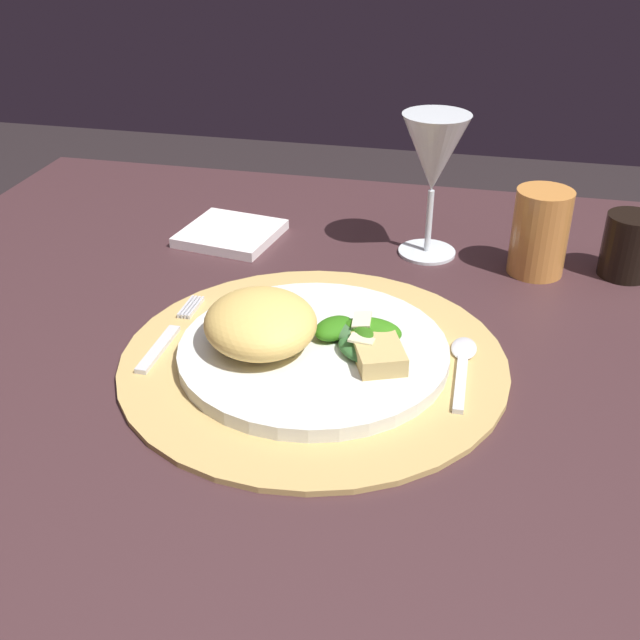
# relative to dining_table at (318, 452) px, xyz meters

# --- Properties ---
(dining_table) EXTENTS (1.13, 1.01, 0.75)m
(dining_table) POSITION_rel_dining_table_xyz_m (0.00, 0.00, 0.00)
(dining_table) COLOR #3E2528
(dining_table) RESTS_ON ground
(placemat) EXTENTS (0.38, 0.38, 0.01)m
(placemat) POSITION_rel_dining_table_xyz_m (-0.00, -0.02, 0.13)
(placemat) COLOR tan
(placemat) RESTS_ON dining_table
(dinner_plate) EXTENTS (0.27, 0.27, 0.01)m
(dinner_plate) POSITION_rel_dining_table_xyz_m (-0.00, -0.02, 0.14)
(dinner_plate) COLOR silver
(dinner_plate) RESTS_ON placemat
(pasta_serving) EXTENTS (0.15, 0.15, 0.05)m
(pasta_serving) POSITION_rel_dining_table_xyz_m (-0.05, -0.03, 0.18)
(pasta_serving) COLOR #E8BD5F
(pasta_serving) RESTS_ON dinner_plate
(salad_greens) EXTENTS (0.10, 0.09, 0.03)m
(salad_greens) POSITION_rel_dining_table_xyz_m (0.04, -0.01, 0.16)
(salad_greens) COLOR #2F622D
(salad_greens) RESTS_ON dinner_plate
(bread_piece) EXTENTS (0.06, 0.07, 0.02)m
(bread_piece) POSITION_rel_dining_table_xyz_m (0.07, -0.04, 0.16)
(bread_piece) COLOR tan
(bread_piece) RESTS_ON dinner_plate
(fork) EXTENTS (0.02, 0.15, 0.00)m
(fork) POSITION_rel_dining_table_xyz_m (-0.15, -0.02, 0.14)
(fork) COLOR silver
(fork) RESTS_ON placemat
(spoon) EXTENTS (0.03, 0.13, 0.01)m
(spoon) POSITION_rel_dining_table_xyz_m (0.14, 0.00, 0.14)
(spoon) COLOR silver
(spoon) RESTS_ON placemat
(napkin) EXTENTS (0.13, 0.13, 0.01)m
(napkin) POSITION_rel_dining_table_xyz_m (-0.18, 0.25, 0.14)
(napkin) COLOR white
(napkin) RESTS_ON dining_table
(wine_glass) EXTENTS (0.08, 0.08, 0.18)m
(wine_glass) POSITION_rel_dining_table_xyz_m (0.08, 0.26, 0.26)
(wine_glass) COLOR silver
(wine_glass) RESTS_ON dining_table
(amber_tumbler) EXTENTS (0.07, 0.07, 0.10)m
(amber_tumbler) POSITION_rel_dining_table_xyz_m (0.22, 0.23, 0.18)
(amber_tumbler) COLOR #D0843D
(amber_tumbler) RESTS_ON dining_table
(dark_tumbler) EXTENTS (0.06, 0.06, 0.08)m
(dark_tumbler) POSITION_rel_dining_table_xyz_m (0.32, 0.25, 0.17)
(dark_tumbler) COLOR black
(dark_tumbler) RESTS_ON dining_table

